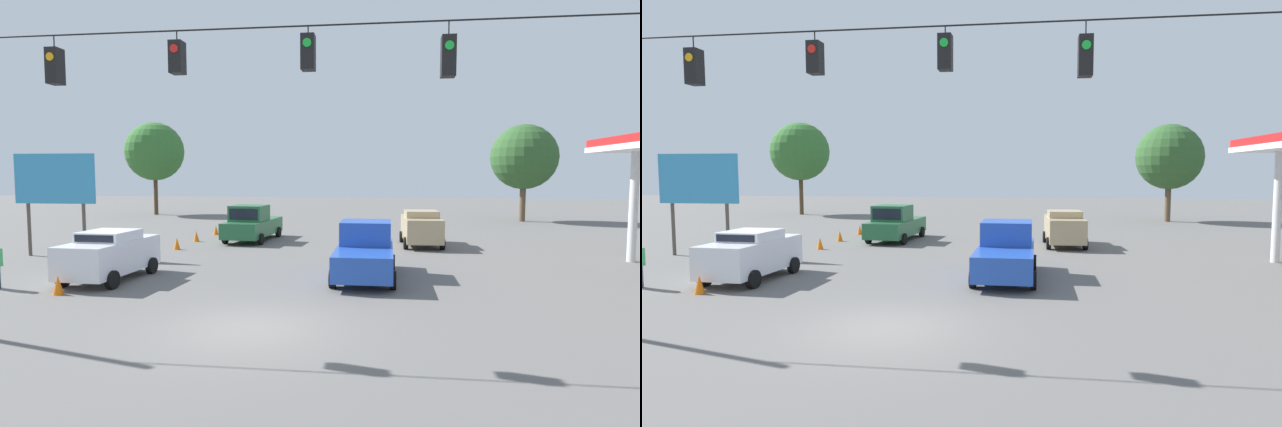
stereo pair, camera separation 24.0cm
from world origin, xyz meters
The scene contains 15 objects.
ground_plane centered at (0.00, 0.00, 0.00)m, with size 140.00×140.00×0.00m, color #605E5B.
overhead_signal_span centered at (-0.02, 0.40, 5.12)m, with size 21.66×0.38×8.09m.
sedan_tan_oncoming_far centered at (-5.45, -15.47, 1.01)m, with size 2.25×4.27×1.94m.
pickup_truck_blue_crossing_near centered at (-2.71, -6.71, 0.98)m, with size 2.33×5.39×2.12m.
pickup_truck_green_withflow_far centered at (4.29, -16.37, 0.98)m, with size 2.64×5.46×2.12m.
sedan_white_parked_shoulder centered at (6.72, -5.07, 0.96)m, with size 2.25×4.24×1.84m.
traffic_cone_nearest centered at (7.18, -2.72, 0.31)m, with size 0.35×0.35×0.62m, color orange.
traffic_cone_second centered at (7.31, -5.89, 0.31)m, with size 0.35×0.35×0.62m, color orange.
traffic_cone_third centered at (7.20, -9.12, 0.31)m, with size 0.35×0.35×0.62m, color orange.
traffic_cone_fourth centered at (7.28, -12.46, 0.31)m, with size 0.35×0.35×0.62m, color orange.
traffic_cone_fifth centered at (7.42, -15.54, 0.31)m, with size 0.35×0.35×0.62m, color orange.
traffic_cone_farthest centered at (7.35, -18.79, 0.31)m, with size 0.35×0.35×0.62m, color orange.
roadside_billboard centered at (12.11, -9.74, 3.47)m, with size 4.06×0.16×4.90m.
tree_horizon_left centered at (-14.80, -30.72, 5.30)m, with size 5.32×5.32×7.98m.
tree_horizon_right centered at (18.34, -33.38, 6.03)m, with size 5.53×5.53×8.82m.
Camera 2 is at (-3.61, 12.13, 3.97)m, focal length 28.00 mm.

